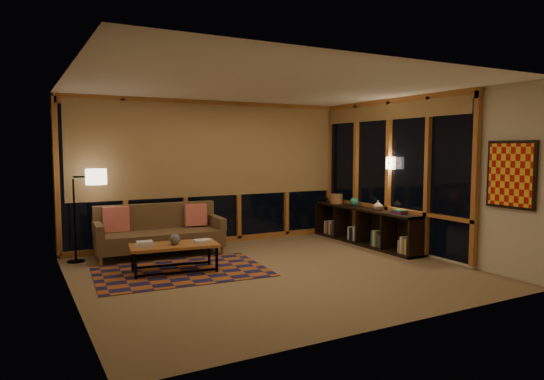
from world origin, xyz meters
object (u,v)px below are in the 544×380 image
sofa (160,231)px  bookshelf (364,226)px  floor_lamp (74,215)px  coffee_table (174,258)px

sofa → bookshelf: (3.67, -0.84, -0.08)m
bookshelf → floor_lamp: bearing=168.0°
coffee_table → floor_lamp: bearing=138.4°
coffee_table → sofa: bearing=92.3°
sofa → coffee_table: bearing=-92.2°
sofa → floor_lamp: 1.36m
sofa → coffee_table: size_ratio=1.65×
bookshelf → sofa: bearing=167.1°
sofa → coffee_table: sofa is taller
sofa → floor_lamp: floor_lamp is taller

